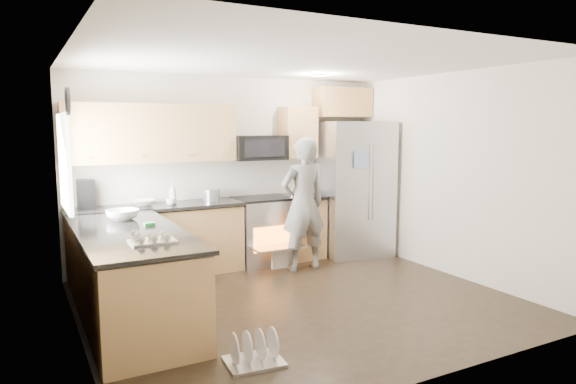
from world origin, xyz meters
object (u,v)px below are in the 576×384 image
stove_range (262,215)px  refrigerator (355,189)px  person (303,204)px  dish_rack (254,354)px

stove_range → refrigerator: 1.48m
stove_range → refrigerator: size_ratio=0.90×
stove_range → person: size_ratio=1.01×
refrigerator → dish_rack: bearing=-127.7°
person → dish_rack: (-1.74, -2.24, -0.81)m
person → stove_range: bearing=-60.5°
refrigerator → person: bearing=-152.7°
person → dish_rack: size_ratio=3.63×
refrigerator → person: refrigerator is taller
refrigerator → person: 1.14m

